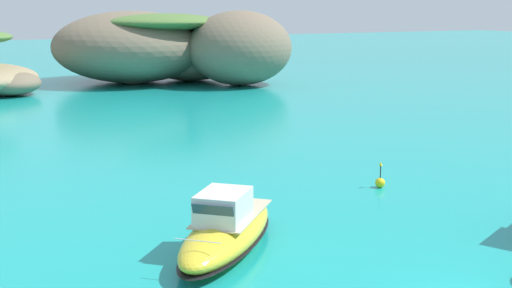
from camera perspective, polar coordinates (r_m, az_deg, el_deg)
The scene contains 3 objects.
islet_large at distance 91.30m, azimuth -7.68°, elevation 8.02°, with size 34.08×32.49×9.51m.
motorboat_yellow at distance 28.57m, azimuth -2.48°, elevation -7.21°, with size 8.08×8.35×2.64m.
channel_buoy at distance 38.89m, azimuth 10.38°, elevation -3.14°, with size 0.56×0.56×1.48m.
Camera 1 is at (-16.49, -15.65, 10.06)m, focal length 47.65 mm.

